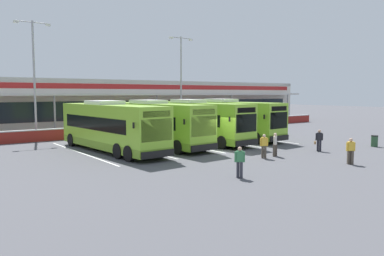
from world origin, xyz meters
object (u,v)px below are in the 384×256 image
at_px(coach_bus_centre, 195,122).
at_px(coach_bus_leftmost, 111,128).
at_px(pedestrian_in_dark_coat, 240,161).
at_px(pedestrian_near_bin, 351,150).
at_px(pedestrian_with_handbag, 319,140).
at_px(coach_bus_left_centre, 155,124).
at_px(litter_bin, 374,141).
at_px(pedestrian_child, 275,144).
at_px(coach_bus_right_centre, 228,120).
at_px(lamp_post_centre, 181,77).
at_px(lamp_post_west, 34,72).
at_px(pedestrian_approaching_bus, 264,145).

bearing_deg(coach_bus_centre, coach_bus_leftmost, -175.96).
xyz_separation_m(pedestrian_in_dark_coat, pedestrian_near_bin, (8.04, -1.33, 0.00)).
xyz_separation_m(coach_bus_leftmost, pedestrian_with_handbag, (12.54, -9.22, -0.93)).
bearing_deg(coach_bus_leftmost, pedestrian_near_bin, -54.78).
relative_size(coach_bus_left_centre, pedestrian_near_bin, 7.58).
bearing_deg(pedestrian_with_handbag, coach_bus_left_centre, 130.88).
relative_size(coach_bus_leftmost, litter_bin, 13.20).
xyz_separation_m(coach_bus_leftmost, pedestrian_child, (8.11, -8.82, -0.91)).
xyz_separation_m(coach_bus_right_centre, pedestrian_with_handbag, (-0.08, -10.27, -0.93)).
bearing_deg(lamp_post_centre, lamp_post_west, -179.97).
relative_size(coach_bus_centre, pedestrian_in_dark_coat, 7.58).
relative_size(pedestrian_child, lamp_post_centre, 0.15).
xyz_separation_m(pedestrian_near_bin, litter_bin, (8.70, 3.07, -0.41)).
xyz_separation_m(coach_bus_right_centre, pedestrian_approaching_bus, (-5.70, -9.96, -0.91)).
bearing_deg(coach_bus_left_centre, lamp_post_west, 122.02).
relative_size(coach_bus_leftmost, lamp_post_west, 1.12).
xyz_separation_m(pedestrian_near_bin, lamp_post_centre, (4.60, 24.68, 5.42)).
height_order(pedestrian_with_handbag, litter_bin, pedestrian_with_handbag).
height_order(coach_bus_centre, pedestrian_approaching_bus, coach_bus_centre).
bearing_deg(lamp_post_centre, coach_bus_leftmost, -141.79).
xyz_separation_m(coach_bus_leftmost, pedestrian_near_bin, (9.56, -13.54, -0.91)).
bearing_deg(coach_bus_leftmost, lamp_post_west, 102.80).
xyz_separation_m(pedestrian_in_dark_coat, pedestrian_child, (6.59, 3.39, 0.00)).
relative_size(pedestrian_in_dark_coat, pedestrian_near_bin, 1.00).
relative_size(coach_bus_leftmost, pedestrian_child, 7.58).
bearing_deg(pedestrian_child, litter_bin, -9.22).
height_order(coach_bus_leftmost, pedestrian_child, coach_bus_leftmost).
bearing_deg(pedestrian_approaching_bus, lamp_post_centre, 70.14).
distance_m(coach_bus_left_centre, pedestrian_child, 10.18).
distance_m(pedestrian_child, litter_bin, 10.29).
distance_m(coach_bus_left_centre, coach_bus_right_centre, 8.51).
bearing_deg(pedestrian_with_handbag, pedestrian_child, 174.80).
bearing_deg(lamp_post_centre, pedestrian_near_bin, -100.55).
distance_m(pedestrian_in_dark_coat, pedestrian_approaching_bus, 6.33).
distance_m(pedestrian_child, lamp_post_west, 23.26).
relative_size(pedestrian_child, pedestrian_near_bin, 1.00).
height_order(coach_bus_right_centre, pedestrian_with_handbag, coach_bus_right_centre).
distance_m(pedestrian_child, pedestrian_near_bin, 4.94).
height_order(coach_bus_leftmost, pedestrian_in_dark_coat, coach_bus_leftmost).
bearing_deg(coach_bus_centre, pedestrian_near_bin, -85.09).
xyz_separation_m(pedestrian_with_handbag, pedestrian_in_dark_coat, (-11.02, -2.99, 0.02)).
bearing_deg(lamp_post_west, pedestrian_near_bin, -63.90).
distance_m(coach_bus_leftmost, pedestrian_with_handbag, 15.59).
bearing_deg(coach_bus_centre, pedestrian_in_dark_coat, -118.06).
bearing_deg(litter_bin, lamp_post_centre, 100.75).
height_order(coach_bus_leftmost, pedestrian_approaching_bus, coach_bus_leftmost).
relative_size(coach_bus_right_centre, pedestrian_child, 7.58).
bearing_deg(coach_bus_leftmost, coach_bus_left_centre, 6.95).
bearing_deg(coach_bus_centre, coach_bus_left_centre, -178.81).
bearing_deg(coach_bus_centre, pedestrian_with_handbag, -66.87).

